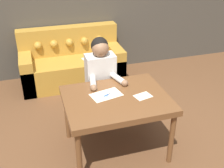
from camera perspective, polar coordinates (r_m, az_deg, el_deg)
ground_plane at (r=3.51m, az=0.54°, el=-13.12°), size 16.00×16.00×0.00m
wall_back at (r=4.98m, az=-7.71°, el=16.40°), size 8.00×0.06×2.60m
dining_table at (r=3.14m, az=0.90°, el=-3.94°), size 1.15×0.90×0.73m
couch at (r=4.90m, az=-8.18°, el=4.13°), size 1.70×0.77×0.92m
person at (r=3.63m, az=-2.26°, el=0.44°), size 0.46×0.56×1.22m
pattern_paper_main at (r=3.14m, az=-1.17°, el=-2.21°), size 0.37×0.28×0.00m
pattern_paper_offcut at (r=3.13m, az=6.32°, el=-2.46°), size 0.21×0.17×0.00m
scissors at (r=3.14m, az=-0.91°, el=-2.22°), size 0.18×0.14×0.01m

